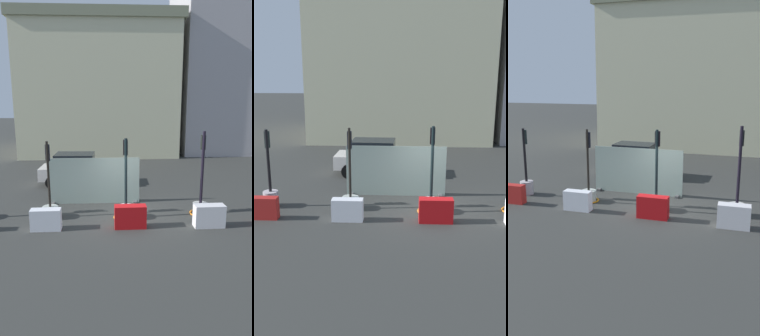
% 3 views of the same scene
% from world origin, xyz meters
% --- Properties ---
extents(ground_plane, '(120.00, 120.00, 0.00)m').
position_xyz_m(ground_plane, '(0.00, 0.00, 0.00)').
color(ground_plane, '#323330').
extents(traffic_light_1, '(0.85, 0.85, 3.05)m').
position_xyz_m(traffic_light_1, '(-3.04, -0.01, 0.46)').
color(traffic_light_1, '#B0B7AC').
rests_on(traffic_light_1, ground_plane).
extents(traffic_light_2, '(0.98, 0.98, 3.16)m').
position_xyz_m(traffic_light_2, '(-0.07, -0.20, 0.49)').
color(traffic_light_2, silver).
rests_on(traffic_light_2, ground_plane).
extents(traffic_light_3, '(0.86, 0.86, 3.38)m').
position_xyz_m(traffic_light_3, '(2.99, 0.08, 0.58)').
color(traffic_light_3, '#B2B1AB').
rests_on(traffic_light_3, ground_plane).
extents(construction_barrier_1, '(1.08, 0.41, 0.78)m').
position_xyz_m(construction_barrier_1, '(-2.98, -1.17, 0.39)').
color(construction_barrier_1, white).
rests_on(construction_barrier_1, ground_plane).
extents(construction_barrier_2, '(1.15, 0.44, 0.84)m').
position_xyz_m(construction_barrier_2, '(0.04, -1.14, 0.42)').
color(construction_barrier_2, red).
rests_on(construction_barrier_2, ground_plane).
extents(construction_barrier_3, '(1.11, 0.47, 0.84)m').
position_xyz_m(construction_barrier_3, '(2.93, -1.21, 0.42)').
color(construction_barrier_3, silver).
rests_on(construction_barrier_3, ground_plane).
extents(car_white_van, '(3.99, 2.16, 1.69)m').
position_xyz_m(car_white_van, '(-2.45, 4.88, 0.85)').
color(car_white_van, silver).
rests_on(car_white_van, ground_plane).
extents(building_main_facade, '(12.73, 9.78, 10.81)m').
position_xyz_m(building_main_facade, '(-1.41, 16.33, 5.43)').
color(building_main_facade, beige).
rests_on(building_main_facade, ground_plane).
extents(building_corner_block, '(13.77, 8.65, 15.68)m').
position_xyz_m(building_corner_block, '(11.89, 16.33, 7.87)').
color(building_corner_block, '#A6A0A3').
rests_on(building_corner_block, ground_plane).
extents(site_fence_panel, '(4.04, 0.50, 2.07)m').
position_xyz_m(site_fence_panel, '(-1.38, 1.64, 0.99)').
color(site_fence_panel, '#92A799').
rests_on(site_fence_panel, ground_plane).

